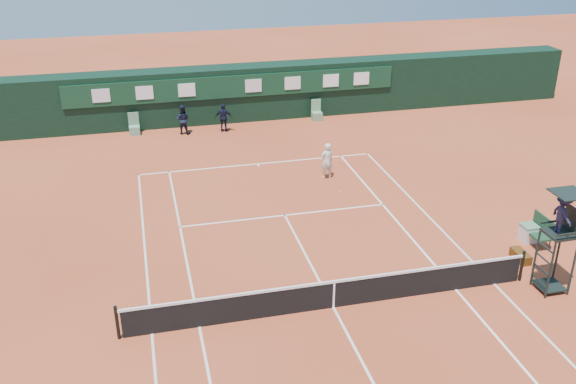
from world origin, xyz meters
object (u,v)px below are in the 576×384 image
at_px(cooler, 529,233).
at_px(player, 327,161).
at_px(tennis_net, 334,293).
at_px(umpire_chair, 562,222).
at_px(player_bench, 539,229).

relative_size(cooler, player, 0.39).
height_order(tennis_net, umpire_chair, umpire_chair).
bearing_deg(player_bench, tennis_net, -166.41).
height_order(player_bench, player, player).
bearing_deg(player_bench, umpire_chair, -116.60).
distance_m(umpire_chair, cooler, 3.87).
bearing_deg(cooler, tennis_net, -164.21).
bearing_deg(cooler, umpire_chair, -111.05).
relative_size(umpire_chair, cooler, 5.30).
bearing_deg(umpire_chair, tennis_net, 174.30).
bearing_deg(tennis_net, player_bench, 13.59).
xyz_separation_m(player_bench, player, (-5.69, 7.55, 0.22)).
distance_m(tennis_net, umpire_chair, 7.31).
relative_size(tennis_net, player_bench, 10.75).
relative_size(player_bench, player, 0.73).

